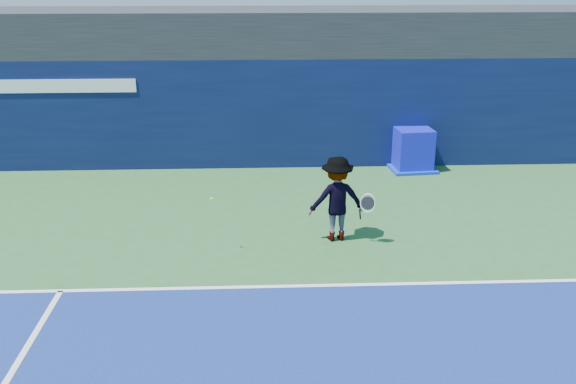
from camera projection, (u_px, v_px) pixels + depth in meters
baseline at (344, 285)px, 11.45m from camera, size 24.00×0.10×0.01m
stadium_band at (310, 31)px, 18.22m from camera, size 36.00×3.00×1.20m
back_wall_assembly at (312, 111)px, 17.99m from camera, size 36.00×1.03×3.00m
equipment_cart at (412, 151)px, 17.71m from camera, size 1.32×1.32×1.16m
tennis_player at (337, 199)px, 13.08m from camera, size 1.37×0.81×1.78m
tennis_ball at (212, 199)px, 12.40m from camera, size 0.06×0.06×0.06m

